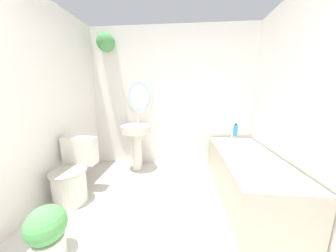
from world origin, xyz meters
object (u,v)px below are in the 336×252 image
Objects in this scene: bathtub at (247,175)px; shampoo_bottle at (235,130)px; toilet at (73,175)px; potted_plant at (47,230)px; pedestal_sink at (137,137)px.

shampoo_bottle is at bearing 88.11° from bathtub.
bathtub is at bearing -91.89° from shampoo_bottle.
bathtub is at bearing 7.19° from toilet.
bathtub is at bearing 28.40° from potted_plant.
toilet is 0.45× the size of bathtub.
bathtub is at bearing -20.85° from pedestal_sink.
bathtub is 8.36× the size of shampoo_bottle.
pedestal_sink is 1.68m from potted_plant.
toilet is at bearing -156.66° from shampoo_bottle.
pedestal_sink is 1.62m from shampoo_bottle.
toilet is 0.80m from potted_plant.
pedestal_sink is (0.56, 0.88, 0.26)m from toilet.
bathtub is (2.15, 0.27, -0.03)m from toilet.
bathtub is (1.59, -0.61, -0.29)m from pedestal_sink.
bathtub is 2.13m from potted_plant.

